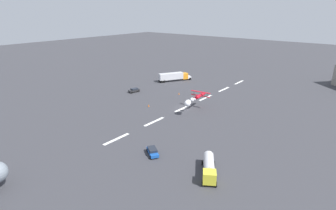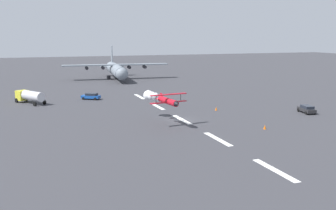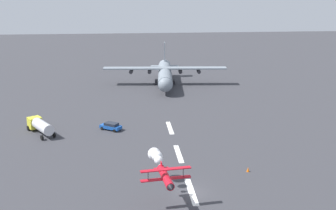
% 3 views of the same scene
% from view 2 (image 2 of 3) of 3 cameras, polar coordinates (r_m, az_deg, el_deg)
% --- Properties ---
extents(ground_plane, '(440.00, 440.00, 0.00)m').
position_cam_2_polar(ground_plane, '(69.28, 2.09, -2.20)').
color(ground_plane, '#38383D').
rests_on(ground_plane, ground).
extents(runway_stripe_1, '(8.00, 0.90, 0.01)m').
position_cam_2_polar(runway_stripe_1, '(45.55, 15.65, -9.33)').
color(runway_stripe_1, white).
rests_on(runway_stripe_1, ground).
extents(runway_stripe_2, '(8.00, 0.90, 0.01)m').
position_cam_2_polar(runway_stripe_2, '(56.93, 7.42, -5.05)').
color(runway_stripe_2, white).
rests_on(runway_stripe_2, ground).
extents(runway_stripe_3, '(8.00, 0.90, 0.01)m').
position_cam_2_polar(runway_stripe_3, '(69.28, 2.09, -2.19)').
color(runway_stripe_3, white).
rests_on(runway_stripe_3, ground).
extents(runway_stripe_4, '(8.00, 0.90, 0.01)m').
position_cam_2_polar(runway_stripe_4, '(82.17, -1.59, -0.20)').
color(runway_stripe_4, white).
rests_on(runway_stripe_4, ground).
extents(runway_stripe_5, '(8.00, 0.90, 0.01)m').
position_cam_2_polar(runway_stripe_5, '(95.38, -4.26, 1.25)').
color(runway_stripe_5, white).
rests_on(runway_stripe_5, ground).
extents(cargo_transport_plane, '(29.90, 36.46, 11.22)m').
position_cam_2_polar(cargo_transport_plane, '(132.96, -7.69, 5.23)').
color(cargo_transport_plane, gray).
rests_on(cargo_transport_plane, ground).
extents(stunt_biplane_red, '(12.91, 6.60, 2.35)m').
position_cam_2_polar(stunt_biplane_red, '(67.75, -1.64, 1.12)').
color(stunt_biplane_red, red).
extents(fuel_tanker_truck, '(8.38, 6.62, 2.90)m').
position_cam_2_polar(fuel_tanker_truck, '(90.62, -19.91, 1.28)').
color(fuel_tanker_truck, yellow).
rests_on(fuel_tanker_truck, ground).
extents(followme_car_yellow, '(4.66, 2.68, 1.52)m').
position_cam_2_polar(followme_car_yellow, '(79.76, 19.99, -0.56)').
color(followme_car_yellow, '#262628').
rests_on(followme_car_yellow, ground).
extents(airport_staff_sedan, '(3.95, 4.65, 1.52)m').
position_cam_2_polar(airport_staff_sedan, '(92.74, -11.41, 1.32)').
color(airport_staff_sedan, '#194CA5').
rests_on(airport_staff_sedan, ground).
extents(traffic_cone_near, '(0.44, 0.44, 0.75)m').
position_cam_2_polar(traffic_cone_near, '(64.13, 14.24, -3.20)').
color(traffic_cone_near, orange).
rests_on(traffic_cone_near, ground).
extents(traffic_cone_far, '(0.44, 0.44, 0.75)m').
position_cam_2_polar(traffic_cone_far, '(78.30, 7.20, -0.53)').
color(traffic_cone_far, orange).
rests_on(traffic_cone_far, ground).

